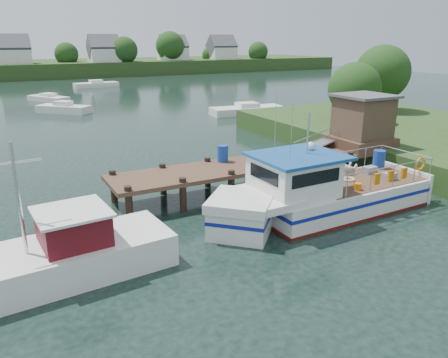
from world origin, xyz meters
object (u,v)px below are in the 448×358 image
moored_b (64,109)px  work_boat (45,260)px  moored_far (96,84)px  lobster_boat (318,194)px  moored_d (49,98)px  moored_c (247,110)px  dock (329,137)px

moored_b → work_boat: bearing=-89.7°
moored_far → lobster_boat: bearing=-111.9°
moored_far → moored_d: size_ratio=1.16×
moored_far → moored_c: bearing=-95.5°
moored_far → moored_c: 35.15m
dock → work_boat: size_ratio=1.85×
lobster_boat → work_boat: lobster_boat is taller
dock → moored_d: 42.02m
dock → lobster_boat: lobster_boat is taller
moored_c → moored_far: bearing=120.1°
moored_far → moored_c: moored_c is taller
moored_c → moored_d: (-17.03, 20.27, -0.08)m
moored_far → moored_d: 16.59m
dock → moored_b: 31.86m
lobster_boat → moored_d: size_ratio=1.92×
work_boat → moored_d: 45.89m
moored_b → moored_d: 10.50m
lobster_boat → moored_d: (-5.73, 45.27, -0.63)m
work_boat → moored_b: bearing=76.0°
lobster_boat → work_boat: bearing=179.9°
dock → moored_c: (6.88, 20.45, -1.80)m
moored_b → moored_d: bearing=101.1°
work_boat → moored_far: (14.63, 59.49, -0.31)m
moored_b → moored_c: moored_b is taller
moored_far → moored_c: (8.04, -34.22, 0.01)m
lobster_boat → work_boat: 11.38m
work_boat → moored_b: 35.53m
work_boat → moored_c: size_ratio=1.14×
work_boat → moored_d: bearing=78.4°
moored_b → moored_d: size_ratio=0.89×
moored_c → moored_d: size_ratio=1.30×
moored_c → moored_b: bearing=166.7°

